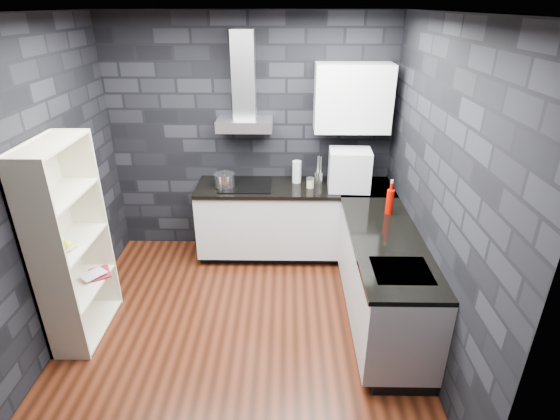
{
  "coord_description": "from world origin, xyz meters",
  "views": [
    {
      "loc": [
        0.41,
        -3.24,
        2.76
      ],
      "look_at": [
        0.35,
        0.45,
        1.0
      ],
      "focal_mm": 28.0,
      "sensor_mm": 36.0,
      "label": 1
    }
  ],
  "objects_px": {
    "fruit_bowl": "(65,246)",
    "bookshelf": "(71,245)",
    "appliance_garage": "(349,170)",
    "pot": "(225,180)",
    "storage_jar": "(310,183)",
    "red_bottle": "(390,202)",
    "glass_vase": "(297,172)",
    "utensil_crock": "(318,177)"
  },
  "relations": [
    {
      "from": "fruit_bowl",
      "to": "bookshelf",
      "type": "bearing_deg",
      "value": 90.0
    },
    {
      "from": "appliance_garage",
      "to": "pot",
      "type": "bearing_deg",
      "value": -178.91
    },
    {
      "from": "storage_jar",
      "to": "red_bottle",
      "type": "relative_size",
      "value": 0.4
    },
    {
      "from": "pot",
      "to": "red_bottle",
      "type": "xyz_separation_m",
      "value": [
        1.68,
        -0.65,
        0.05
      ]
    },
    {
      "from": "bookshelf",
      "to": "glass_vase",
      "type": "bearing_deg",
      "value": 53.11
    },
    {
      "from": "red_bottle",
      "to": "bookshelf",
      "type": "height_order",
      "value": "bookshelf"
    },
    {
      "from": "storage_jar",
      "to": "fruit_bowl",
      "type": "relative_size",
      "value": 0.47
    },
    {
      "from": "utensil_crock",
      "to": "red_bottle",
      "type": "height_order",
      "value": "red_bottle"
    },
    {
      "from": "glass_vase",
      "to": "utensil_crock",
      "type": "height_order",
      "value": "glass_vase"
    },
    {
      "from": "pot",
      "to": "utensil_crock",
      "type": "relative_size",
      "value": 1.72
    },
    {
      "from": "fruit_bowl",
      "to": "glass_vase",
      "type": "bearing_deg",
      "value": 38.67
    },
    {
      "from": "utensil_crock",
      "to": "appliance_garage",
      "type": "height_order",
      "value": "appliance_garage"
    },
    {
      "from": "red_bottle",
      "to": "storage_jar",
      "type": "bearing_deg",
      "value": 138.65
    },
    {
      "from": "red_bottle",
      "to": "fruit_bowl",
      "type": "height_order",
      "value": "red_bottle"
    },
    {
      "from": "pot",
      "to": "red_bottle",
      "type": "height_order",
      "value": "red_bottle"
    },
    {
      "from": "bookshelf",
      "to": "utensil_crock",
      "type": "bearing_deg",
      "value": 49.58
    },
    {
      "from": "storage_jar",
      "to": "utensil_crock",
      "type": "height_order",
      "value": "utensil_crock"
    },
    {
      "from": "pot",
      "to": "appliance_garage",
      "type": "distance_m",
      "value": 1.37
    },
    {
      "from": "glass_vase",
      "to": "appliance_garage",
      "type": "height_order",
      "value": "appliance_garage"
    },
    {
      "from": "red_bottle",
      "to": "fruit_bowl",
      "type": "bearing_deg",
      "value": -165.11
    },
    {
      "from": "storage_jar",
      "to": "appliance_garage",
      "type": "relative_size",
      "value": 0.22
    },
    {
      "from": "storage_jar",
      "to": "bookshelf",
      "type": "distance_m",
      "value": 2.47
    },
    {
      "from": "pot",
      "to": "fruit_bowl",
      "type": "relative_size",
      "value": 1.06
    },
    {
      "from": "storage_jar",
      "to": "red_bottle",
      "type": "bearing_deg",
      "value": -41.35
    },
    {
      "from": "utensil_crock",
      "to": "bookshelf",
      "type": "bearing_deg",
      "value": -146.51
    },
    {
      "from": "pot",
      "to": "bookshelf",
      "type": "height_order",
      "value": "bookshelf"
    },
    {
      "from": "pot",
      "to": "bookshelf",
      "type": "relative_size",
      "value": 0.12
    },
    {
      "from": "glass_vase",
      "to": "fruit_bowl",
      "type": "height_order",
      "value": "glass_vase"
    },
    {
      "from": "utensil_crock",
      "to": "red_bottle",
      "type": "relative_size",
      "value": 0.52
    },
    {
      "from": "storage_jar",
      "to": "fruit_bowl",
      "type": "xyz_separation_m",
      "value": [
        -2.09,
        -1.4,
        -0.01
      ]
    },
    {
      "from": "red_bottle",
      "to": "fruit_bowl",
      "type": "distance_m",
      "value": 2.92
    },
    {
      "from": "utensil_crock",
      "to": "fruit_bowl",
      "type": "distance_m",
      "value": 2.68
    },
    {
      "from": "glass_vase",
      "to": "bookshelf",
      "type": "xyz_separation_m",
      "value": [
        -1.94,
        -1.47,
        -0.13
      ]
    },
    {
      "from": "pot",
      "to": "glass_vase",
      "type": "bearing_deg",
      "value": 11.18
    },
    {
      "from": "glass_vase",
      "to": "storage_jar",
      "type": "distance_m",
      "value": 0.23
    },
    {
      "from": "appliance_garage",
      "to": "fruit_bowl",
      "type": "bearing_deg",
      "value": -148.77
    },
    {
      "from": "glass_vase",
      "to": "red_bottle",
      "type": "bearing_deg",
      "value": -42.41
    },
    {
      "from": "pot",
      "to": "glass_vase",
      "type": "distance_m",
      "value": 0.82
    },
    {
      "from": "utensil_crock",
      "to": "bookshelf",
      "type": "distance_m",
      "value": 2.63
    },
    {
      "from": "glass_vase",
      "to": "red_bottle",
      "type": "distance_m",
      "value": 1.19
    },
    {
      "from": "utensil_crock",
      "to": "red_bottle",
      "type": "bearing_deg",
      "value": -51.23
    },
    {
      "from": "pot",
      "to": "utensil_crock",
      "type": "xyz_separation_m",
      "value": [
        1.05,
        0.14,
        -0.01
      ]
    }
  ]
}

